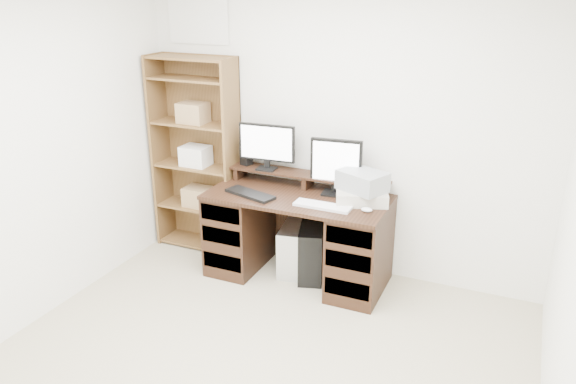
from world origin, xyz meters
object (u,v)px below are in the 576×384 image
Objects in this scene: desk at (298,235)px; bookshelf at (197,153)px; monitor_small at (336,165)px; tower_silver at (293,249)px; printer at (362,196)px; monitor_wide at (267,144)px; tower_black at (312,251)px.

desk is 1.24m from bookshelf.
monitor_small reaches higher than tower_silver.
desk is at bearing 167.56° from printer.
desk is at bearing -52.21° from tower_silver.
desk is 0.83× the size of bookshelf.
desk is 3.00× the size of monitor_wide.
tower_black is at bearing 30.37° from desk.
monitor_wide is at bearing 148.17° from tower_black.
monitor_small is 1.15× the size of printer.
monitor_small is at bearing 140.61° from printer.
monitor_wide is at bearing 153.60° from desk.
printer is (0.89, -0.12, -0.29)m from monitor_wide.
printer is at bearing -26.42° from monitor_small.
tower_black is (-0.16, -0.10, -0.77)m from monitor_small.
monitor_wide is 0.64m from monitor_small.
tower_black is at bearing -18.65° from monitor_wide.
monitor_wide reaches higher than printer.
tower_black is at bearing -155.58° from monitor_small.
desk is 0.20m from tower_black.
bookshelf is (-1.36, 0.06, -0.08)m from monitor_small.
tower_black is at bearing -7.23° from bookshelf.
monitor_small is 0.26× the size of bookshelf.
monitor_wide is at bearing 170.95° from monitor_small.
desk reaches higher than tower_black.
desk is 0.21m from tower_silver.
bookshelf is at bearing 162.15° from tower_silver.
bookshelf is (-1.20, 0.15, 0.69)m from tower_black.
bookshelf is (-1.62, 0.15, 0.12)m from printer.
printer is 0.80× the size of tower_black.
monitor_small is 0.34m from printer.
desk is at bearing -166.73° from tower_black.
desk reaches higher than tower_silver.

